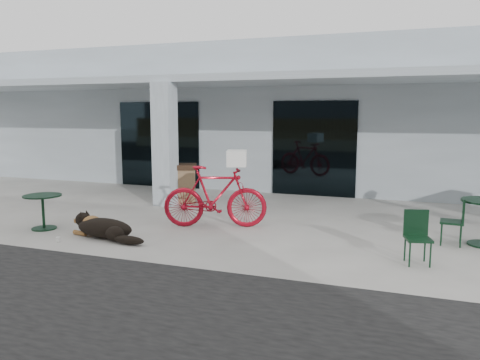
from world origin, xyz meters
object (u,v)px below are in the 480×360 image
at_px(bicycle, 215,197).
at_px(cafe_table_near, 43,212).
at_px(cafe_chair_far_b, 452,221).
at_px(cafe_chair_far_a, 418,238).
at_px(trash_receptacle, 185,183).
at_px(dog, 105,227).

bearing_deg(bicycle, cafe_table_near, 94.49).
bearing_deg(cafe_chair_far_b, cafe_chair_far_a, -18.14).
bearing_deg(cafe_chair_far_b, trash_receptacle, -102.87).
distance_m(dog, cafe_chair_far_b, 6.40).
relative_size(dog, cafe_chair_far_a, 1.60).
xyz_separation_m(dog, trash_receptacle, (-0.20, 3.80, 0.29)).
height_order(bicycle, cafe_chair_far_b, bicycle).
bearing_deg(dog, trash_receptacle, 103.70).
bearing_deg(bicycle, cafe_chair_far_a, -124.54).
bearing_deg(cafe_chair_far_b, dog, -69.02).
bearing_deg(cafe_table_near, trash_receptacle, 68.33).
relative_size(bicycle, cafe_chair_far_b, 2.47).
xyz_separation_m(cafe_table_near, cafe_chair_far_a, (7.18, 0.20, 0.07)).
height_order(cafe_chair_far_a, cafe_chair_far_b, cafe_chair_far_b).
distance_m(bicycle, cafe_chair_far_a, 4.11).
bearing_deg(trash_receptacle, cafe_chair_far_b, -17.64).
bearing_deg(dog, cafe_chair_far_b, 26.92).
distance_m(cafe_table_near, cafe_chair_far_b, 7.93).
relative_size(cafe_chair_far_b, trash_receptacle, 0.85).
xyz_separation_m(dog, cafe_chair_far_a, (5.55, 0.40, 0.20)).
xyz_separation_m(dog, cafe_chair_far_b, (6.14, 1.79, 0.21)).
bearing_deg(cafe_chair_far_a, cafe_chair_far_b, 53.22).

